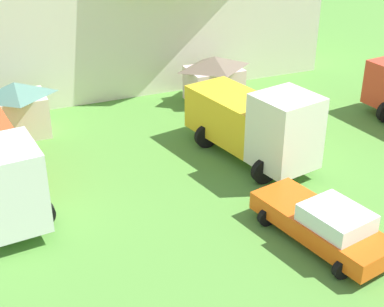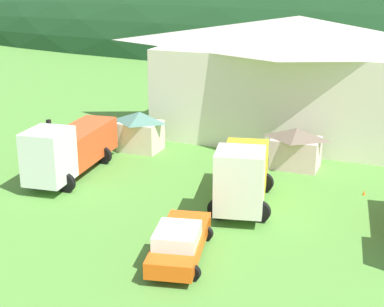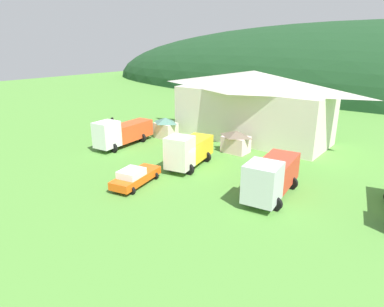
{
  "view_description": "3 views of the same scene",
  "coord_description": "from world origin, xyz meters",
  "views": [
    {
      "loc": [
        -12.01,
        -19.31,
        12.04
      ],
      "look_at": [
        -3.8,
        0.08,
        1.2
      ],
      "focal_mm": 53.06,
      "sensor_mm": 36.0,
      "label": 1
    },
    {
      "loc": [
        7.33,
        -26.64,
        12.1
      ],
      "look_at": [
        -4.38,
        3.14,
        1.71
      ],
      "focal_mm": 53.9,
      "sensor_mm": 36.0,
      "label": 2
    },
    {
      "loc": [
        19.59,
        -24.49,
        12.22
      ],
      "look_at": [
        0.57,
        -0.19,
        1.89
      ],
      "focal_mm": 31.05,
      "sensor_mm": 36.0,
      "label": 3
    }
  ],
  "objects": [
    {
      "name": "service_pickup_orange",
      "position": [
        -1.37,
        -5.98,
        0.83
      ],
      "size": [
        3.1,
        5.67,
        1.66
      ],
      "rotation": [
        0.0,
        0.0,
        -1.37
      ],
      "color": "#EE5814",
      "rests_on": "ground"
    },
    {
      "name": "ground_plane",
      "position": [
        0.0,
        0.0,
        0.0
      ],
      "size": [
        200.0,
        200.0,
        0.0
      ],
      "primitive_type": "plane",
      "color": "#518C38"
    },
    {
      "name": "heavy_rig_striped",
      "position": [
        -0.53,
        0.58,
        1.83
      ],
      "size": [
        3.95,
        7.19,
        3.67
      ],
      "rotation": [
        0.0,
        0.0,
        -1.36
      ],
      "color": "silver",
      "rests_on": "ground"
    },
    {
      "name": "traffic_cone_near_pickup",
      "position": [
        5.36,
        4.59,
        0.0
      ],
      "size": [
        0.36,
        0.36,
        0.54
      ],
      "primitive_type": "cone",
      "color": "orange",
      "rests_on": "ground"
    },
    {
      "name": "depot_building",
      "position": [
        -0.71,
        14.15,
        4.57
      ],
      "size": [
        21.09,
        8.9,
        8.88
      ],
      "color": "silver",
      "rests_on": "ground"
    },
    {
      "name": "play_shed_pink",
      "position": [
        0.8,
        7.8,
        1.33
      ],
      "size": [
        3.14,
        2.36,
        2.58
      ],
      "color": "beige",
      "rests_on": "ground"
    },
    {
      "name": "heavy_rig_white",
      "position": [
        -11.53,
        1.23,
        1.77
      ],
      "size": [
        3.52,
        8.67,
        3.54
      ],
      "rotation": [
        0.0,
        0.0,
        -1.47
      ],
      "color": "white",
      "rests_on": "ground"
    },
    {
      "name": "traffic_light_west",
      "position": [
        -12.49,
        0.72,
        2.22
      ],
      "size": [
        0.2,
        0.32,
        3.56
      ],
      "color": "#4C4C51",
      "rests_on": "ground"
    },
    {
      "name": "forested_hill_backdrop",
      "position": [
        0.0,
        72.27,
        0.0
      ],
      "size": [
        175.11,
        60.0,
        35.21
      ],
      "primitive_type": "ellipsoid",
      "color": "#193D1E",
      "rests_on": "ground"
    },
    {
      "name": "play_shed_cream",
      "position": [
        -9.88,
        7.43,
        1.41
      ],
      "size": [
        2.93,
        2.3,
        2.74
      ],
      "color": "beige",
      "rests_on": "ground"
    }
  ]
}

